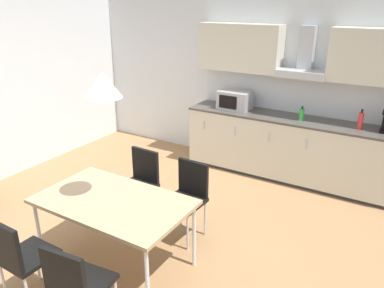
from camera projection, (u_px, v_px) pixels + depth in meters
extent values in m
cube|color=#9E754C|center=(133.00, 245.00, 4.12)|extent=(8.06, 8.44, 0.02)
cube|color=silver|center=(243.00, 82.00, 5.94)|extent=(6.45, 0.10, 2.58)
cube|color=#333333|center=(289.00, 176.00, 5.65)|extent=(3.04, 0.55, 0.05)
cube|color=beige|center=(292.00, 148.00, 5.49)|extent=(3.17, 0.60, 0.86)
cube|color=#4C4742|center=(295.00, 119.00, 5.33)|extent=(3.19, 0.62, 0.03)
cube|color=silver|center=(204.00, 125.00, 5.79)|extent=(0.01, 0.01, 0.14)
cube|color=silver|center=(235.00, 131.00, 5.54)|extent=(0.01, 0.01, 0.14)
cube|color=silver|center=(269.00, 137.00, 5.29)|extent=(0.01, 0.01, 0.14)
cube|color=silver|center=(306.00, 144.00, 5.03)|extent=(0.01, 0.01, 0.14)
cube|color=silver|center=(303.00, 96.00, 5.45)|extent=(3.17, 0.02, 0.54)
cube|color=beige|center=(240.00, 47.00, 5.55)|extent=(1.25, 0.34, 0.68)
cube|color=beige|center=(382.00, 57.00, 4.63)|extent=(1.25, 0.34, 0.68)
cube|color=#B7BABF|center=(302.00, 73.00, 5.18)|extent=(0.67, 0.40, 0.10)
cube|color=#B7BABF|center=(307.00, 49.00, 5.16)|extent=(0.20, 0.16, 0.63)
cube|color=#ADADB2|center=(235.00, 100.00, 5.73)|extent=(0.48, 0.34, 0.28)
cube|color=black|center=(228.00, 102.00, 5.61)|extent=(0.29, 0.01, 0.20)
cylinder|color=green|center=(302.00, 114.00, 5.22)|extent=(0.07, 0.07, 0.16)
cylinder|color=black|center=(302.00, 108.00, 5.19)|extent=(0.03, 0.03, 0.04)
cylinder|color=red|center=(360.00, 121.00, 4.85)|extent=(0.07, 0.07, 0.22)
cylinder|color=black|center=(362.00, 111.00, 4.80)|extent=(0.03, 0.03, 0.05)
cube|color=tan|center=(113.00, 201.00, 3.56)|extent=(1.47, 0.87, 0.04)
cylinder|color=silver|center=(39.00, 233.00, 3.72)|extent=(0.04, 0.04, 0.70)
cylinder|color=silver|center=(147.00, 282.00, 3.07)|extent=(0.04, 0.04, 0.70)
cylinder|color=silver|center=(94.00, 200.00, 4.32)|extent=(0.04, 0.04, 0.70)
cylinder|color=silver|center=(194.00, 236.00, 3.67)|extent=(0.04, 0.04, 0.70)
cube|color=black|center=(184.00, 202.00, 4.09)|extent=(0.43, 0.43, 0.04)
cube|color=black|center=(193.00, 178.00, 4.15)|extent=(0.38, 0.07, 0.40)
cylinder|color=silver|center=(188.00, 233.00, 3.96)|extent=(0.02, 0.02, 0.43)
cylinder|color=silver|center=(163.00, 222.00, 4.14)|extent=(0.02, 0.02, 0.43)
cylinder|color=silver|center=(205.00, 218.00, 4.22)|extent=(0.02, 0.02, 0.43)
cylinder|color=silver|center=(181.00, 209.00, 4.40)|extent=(0.02, 0.02, 0.43)
cube|color=black|center=(84.00, 284.00, 2.91)|extent=(0.44, 0.44, 0.04)
cube|color=black|center=(64.00, 276.00, 2.68)|extent=(0.38, 0.08, 0.40)
cylinder|color=silver|center=(84.00, 287.00, 3.21)|extent=(0.02, 0.02, 0.43)
cube|color=black|center=(136.00, 187.00, 4.41)|extent=(0.42, 0.42, 0.04)
cube|color=black|center=(145.00, 165.00, 4.47)|extent=(0.38, 0.06, 0.40)
cylinder|color=silver|center=(139.00, 215.00, 4.27)|extent=(0.02, 0.02, 0.43)
cylinder|color=silver|center=(117.00, 207.00, 4.45)|extent=(0.02, 0.02, 0.43)
cylinder|color=silver|center=(157.00, 203.00, 4.54)|extent=(0.02, 0.02, 0.43)
cylinder|color=silver|center=(136.00, 195.00, 4.71)|extent=(0.02, 0.02, 0.43)
cube|color=black|center=(29.00, 256.00, 3.23)|extent=(0.41, 0.41, 0.04)
cube|color=black|center=(5.00, 246.00, 3.01)|extent=(0.38, 0.05, 0.40)
cylinder|color=silver|center=(37.00, 260.00, 3.54)|extent=(0.02, 0.02, 0.43)
cylinder|color=silver|center=(61.00, 274.00, 3.37)|extent=(0.02, 0.02, 0.43)
cylinder|color=silver|center=(4.00, 282.00, 3.27)|extent=(0.02, 0.02, 0.43)
cone|color=silver|center=(103.00, 85.00, 3.15)|extent=(0.32, 0.32, 0.22)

